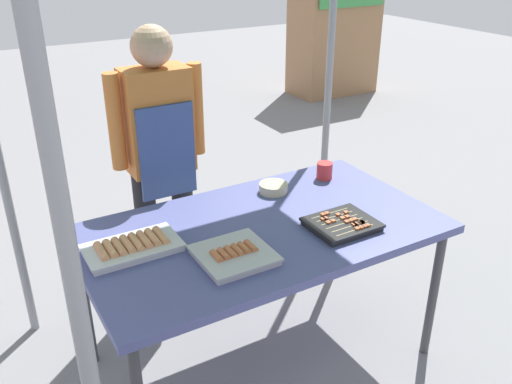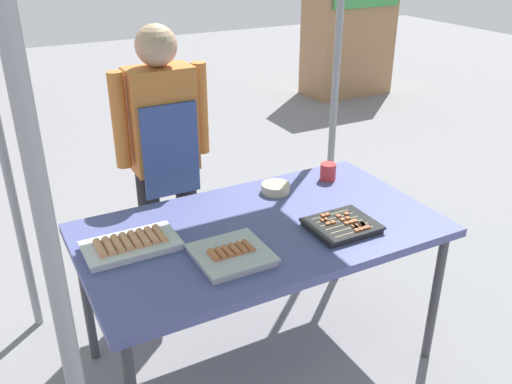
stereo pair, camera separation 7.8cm
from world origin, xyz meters
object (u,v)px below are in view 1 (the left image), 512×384
tray_meat_skewers (342,224)px  tray_pork_links (132,247)px  tray_grilled_sausages (234,255)px  drink_cup_near_edge (324,171)px  stall_table (262,236)px  vendor_woman (160,147)px  condiment_bowl (273,188)px  neighbor_stall_right (334,29)px

tray_meat_skewers → tray_pork_links: 0.92m
tray_grilled_sausages → drink_cup_near_edge: drink_cup_near_edge is taller
stall_table → vendor_woman: size_ratio=1.04×
condiment_bowl → drink_cup_near_edge: drink_cup_near_edge is taller
stall_table → tray_meat_skewers: 0.37m
tray_meat_skewers → condiment_bowl: bearing=98.5°
drink_cup_near_edge → condiment_bowl: bearing=-178.7°
vendor_woman → neighbor_stall_right: size_ratio=0.96×
tray_pork_links → drink_cup_near_edge: 1.15m
neighbor_stall_right → tray_meat_skewers: bearing=-127.0°
condiment_bowl → tray_meat_skewers: bearing=-81.5°
tray_pork_links → neighbor_stall_right: (3.92, 3.76, 0.04)m
condiment_bowl → drink_cup_near_edge: size_ratio=1.64×
tray_pork_links → neighbor_stall_right: 5.43m
vendor_woman → neighbor_stall_right: 4.68m
tray_pork_links → tray_grilled_sausages: bearing=-37.7°
tray_pork_links → neighbor_stall_right: neighbor_stall_right is taller
tray_grilled_sausages → tray_meat_skewers: (0.54, -0.01, -0.00)m
tray_meat_skewers → stall_table: bearing=148.0°
tray_meat_skewers → tray_pork_links: tray_pork_links is taller
tray_meat_skewers → neighbor_stall_right: neighbor_stall_right is taller
drink_cup_near_edge → vendor_woman: (-0.73, 0.48, 0.11)m
tray_pork_links → vendor_woman: size_ratio=0.25×
tray_pork_links → neighbor_stall_right: bearing=43.8°
drink_cup_near_edge → tray_pork_links: bearing=-169.9°
stall_table → neighbor_stall_right: size_ratio=0.99×
tray_meat_skewers → vendor_woman: size_ratio=0.19×
tray_grilled_sausages → tray_pork_links: bearing=142.3°
condiment_bowl → neighbor_stall_right: neighbor_stall_right is taller
tray_pork_links → drink_cup_near_edge: bearing=10.1°
vendor_woman → condiment_bowl: bearing=129.9°
tray_grilled_sausages → vendor_woman: 0.95m
tray_grilled_sausages → neighbor_stall_right: 5.39m
stall_table → tray_pork_links: size_ratio=4.10×
tray_pork_links → condiment_bowl: 0.83m
tray_pork_links → neighbor_stall_right: size_ratio=0.24×
condiment_bowl → drink_cup_near_edge: bearing=1.3°
condiment_bowl → neighbor_stall_right: 4.74m
neighbor_stall_right → condiment_bowl: bearing=-131.1°
stall_table → tray_pork_links: tray_pork_links is taller
tray_meat_skewers → vendor_woman: (-0.48, 0.96, 0.14)m
condiment_bowl → drink_cup_near_edge: 0.32m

